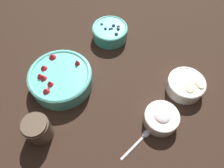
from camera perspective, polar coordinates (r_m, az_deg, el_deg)
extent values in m
plane|color=black|center=(0.82, -0.39, -3.22)|extent=(4.00, 4.00, 0.00)
cylinder|color=#56B7A8|center=(0.85, -13.14, 1.27)|extent=(0.24, 0.24, 0.06)
torus|color=#56B7A8|center=(0.83, -13.51, 2.31)|extent=(0.24, 0.24, 0.02)
cylinder|color=red|center=(0.83, -13.38, 1.95)|extent=(0.19, 0.19, 0.02)
cone|color=red|center=(0.82, -17.59, 1.68)|extent=(0.03, 0.03, 0.02)
cone|color=red|center=(0.80, -15.93, 0.21)|extent=(0.04, 0.04, 0.03)
cone|color=red|center=(0.83, -9.11, 5.60)|extent=(0.03, 0.03, 0.03)
cone|color=red|center=(0.83, -18.36, 2.05)|extent=(0.04, 0.04, 0.03)
cone|color=red|center=(0.85, -17.46, 4.15)|extent=(0.04, 0.04, 0.02)
cone|color=red|center=(0.87, -15.38, 6.99)|extent=(0.05, 0.05, 0.02)
cone|color=red|center=(0.79, -16.88, -1.65)|extent=(0.04, 0.04, 0.02)
cylinder|color=#47AD9E|center=(0.99, -0.55, 13.31)|extent=(0.15, 0.15, 0.06)
torus|color=#47AD9E|center=(0.97, -0.56, 14.38)|extent=(0.15, 0.15, 0.01)
cylinder|color=navy|center=(0.97, -0.56, 14.03)|extent=(0.12, 0.12, 0.02)
sphere|color=navy|center=(0.94, 1.14, 12.90)|extent=(0.02, 0.02, 0.02)
sphere|color=navy|center=(0.96, -0.58, 14.17)|extent=(0.01, 0.01, 0.01)
sphere|color=navy|center=(0.96, -0.07, 14.26)|extent=(0.01, 0.01, 0.01)
sphere|color=navy|center=(0.96, 1.62, 14.19)|extent=(0.01, 0.01, 0.01)
sphere|color=navy|center=(0.96, -1.72, 14.23)|extent=(0.01, 0.01, 0.01)
sphere|color=navy|center=(0.97, 1.68, 14.79)|extent=(0.01, 0.01, 0.01)
sphere|color=navy|center=(0.97, 0.42, 15.03)|extent=(0.01, 0.01, 0.01)
sphere|color=navy|center=(0.98, -2.70, 15.33)|extent=(0.01, 0.01, 0.01)
cylinder|color=white|center=(0.86, 18.58, -0.36)|extent=(0.14, 0.14, 0.05)
torus|color=white|center=(0.85, 18.99, 0.44)|extent=(0.14, 0.14, 0.01)
cylinder|color=beige|center=(0.85, 18.85, 0.17)|extent=(0.11, 0.11, 0.01)
cylinder|color=beige|center=(0.83, 19.65, -1.32)|extent=(0.03, 0.03, 0.01)
cylinder|color=beige|center=(0.86, 21.38, 0.46)|extent=(0.02, 0.02, 0.01)
cylinder|color=beige|center=(0.83, 19.85, -0.81)|extent=(0.03, 0.03, 0.01)
cylinder|color=beige|center=(0.83, 19.91, -0.97)|extent=(0.03, 0.03, 0.01)
cylinder|color=beige|center=(0.85, 22.26, -0.37)|extent=(0.03, 0.03, 0.01)
cylinder|color=beige|center=(0.84, 19.64, -0.44)|extent=(0.03, 0.03, 0.01)
cylinder|color=white|center=(0.78, 12.67, -8.82)|extent=(0.12, 0.12, 0.05)
torus|color=white|center=(0.76, 12.98, -8.17)|extent=(0.12, 0.12, 0.01)
cylinder|color=white|center=(0.76, 12.88, -8.38)|extent=(0.09, 0.09, 0.01)
ellipsoid|color=white|center=(0.76, 12.98, -8.17)|extent=(0.06, 0.06, 0.03)
cylinder|color=brown|center=(0.77, -18.75, -11.20)|extent=(0.09, 0.09, 0.08)
cylinder|color=#512D1E|center=(0.77, -18.62, -11.36)|extent=(0.07, 0.07, 0.06)
cylinder|color=brown|center=(0.73, -19.74, -9.91)|extent=(0.08, 0.08, 0.01)
cube|color=#B2B2B7|center=(0.75, 5.39, -16.23)|extent=(0.11, 0.01, 0.01)
ellipsoid|color=#B2B2B7|center=(0.77, 8.89, -12.72)|extent=(0.03, 0.02, 0.01)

